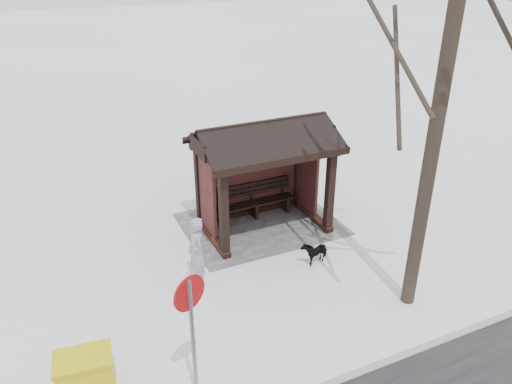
% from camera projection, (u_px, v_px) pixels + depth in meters
% --- Properties ---
extents(ground, '(120.00, 120.00, 0.00)m').
position_uv_depth(ground, '(264.00, 227.00, 13.84)').
color(ground, white).
rests_on(ground, ground).
extents(kerb, '(120.00, 0.15, 0.06)m').
position_uv_depth(kerb, '(390.00, 361.00, 9.36)').
color(kerb, gray).
rests_on(kerb, ground).
extents(trampled_patch, '(4.20, 3.20, 0.02)m').
position_uv_depth(trampled_patch, '(260.00, 224.00, 14.00)').
color(trampled_patch, gray).
rests_on(trampled_patch, ground).
extents(bus_shelter, '(3.60, 2.40, 3.09)m').
position_uv_depth(bus_shelter, '(261.00, 153.00, 13.02)').
color(bus_shelter, '#351B13').
rests_on(bus_shelter, ground).
extents(tree_near, '(3.42, 3.42, 9.03)m').
position_uv_depth(tree_near, '(457.00, 3.00, 8.27)').
color(tree_near, black).
rests_on(tree_near, ground).
extents(pedestrian, '(0.40, 0.61, 1.67)m').
position_uv_depth(pedestrian, '(196.00, 252.00, 11.21)').
color(pedestrian, '#968EA6').
rests_on(pedestrian, ground).
extents(dog, '(0.78, 0.51, 0.60)m').
position_uv_depth(dog, '(315.00, 251.00, 12.21)').
color(dog, black).
rests_on(dog, ground).
extents(grit_bin, '(1.05, 0.78, 0.75)m').
position_uv_depth(grit_bin, '(85.00, 373.00, 8.62)').
color(grit_bin, '#BFB30B').
rests_on(grit_bin, ground).
extents(road_sign, '(0.59, 0.28, 2.46)m').
position_uv_depth(road_sign, '(191.00, 313.00, 7.93)').
color(road_sign, gray).
rests_on(road_sign, ground).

